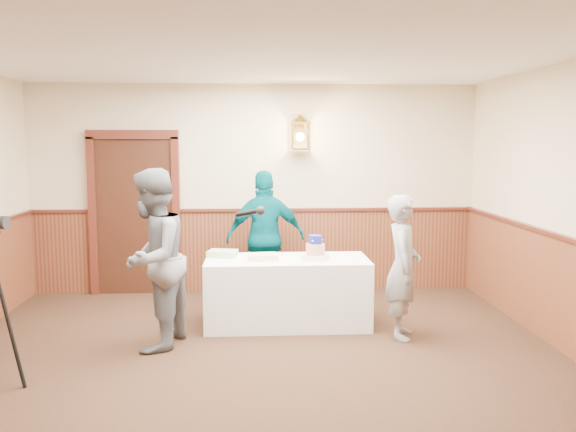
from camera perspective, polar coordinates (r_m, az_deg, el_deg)
The scene contains 9 objects.
ground at distance 5.14m, azimuth -2.88°, elevation -16.36°, with size 7.00×7.00×0.00m, color black.
room_shell at distance 5.20m, azimuth -3.62°, elevation 1.27°, with size 6.02×7.02×2.81m.
display_table at distance 6.84m, azimuth -0.10°, elevation -7.09°, with size 1.80×0.80×0.75m, color white.
tiered_cake at distance 6.71m, azimuth 2.57°, elevation -3.18°, with size 0.33×0.33×0.27m.
sheet_cake_yellow at distance 6.69m, azimuth -2.36°, elevation -3.84°, with size 0.31×0.24×0.06m, color #EDCE8E.
sheet_cake_green at distance 6.90m, azimuth -6.16°, elevation -3.52°, with size 0.31×0.25×0.07m, color #9ED093.
interviewer at distance 6.12m, azimuth -12.57°, elevation -3.98°, with size 1.53×1.00×1.78m.
baker at distance 6.44m, azimuth 10.70°, elevation -4.68°, with size 0.55×0.36×1.50m, color gray.
assistant_p at distance 7.66m, azimuth -2.10°, elevation -2.01°, with size 0.99×0.41×1.68m, color #00505B.
Camera 1 is at (-0.02, -4.72, 2.04)m, focal length 38.00 mm.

